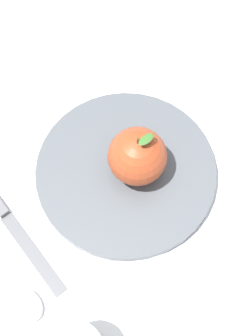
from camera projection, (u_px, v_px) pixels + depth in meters
The scene contains 5 objects.
ground_plane at pixel (103, 181), 0.71m from camera, with size 2.40×2.40×0.00m, color silver.
dinner_plate at pixel (126, 171), 0.71m from camera, with size 0.26×0.26×0.01m.
apple at pixel (137, 156), 0.67m from camera, with size 0.08×0.08×0.09m.
knife at pixel (8, 218), 0.69m from camera, with size 0.14×0.18×0.01m.
spoon at pixel (18, 291), 0.64m from camera, with size 0.13×0.16×0.01m.
Camera 1 is at (0.02, -0.28, 0.66)m, focal length 53.63 mm.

